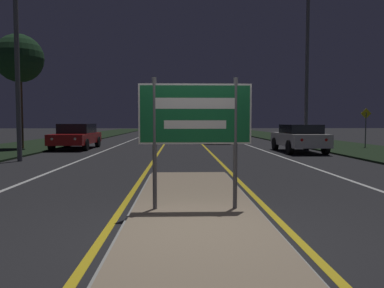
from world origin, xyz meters
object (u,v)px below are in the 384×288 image
object	(u,v)px
highway_sign	(195,119)
warning_sign	(366,124)
car_receding_1	(216,132)
car_approaching_0	(76,136)
car_receding_0	(299,137)
streetlight_right_near	(308,27)

from	to	relation	value
highway_sign	warning_sign	world-z (taller)	warning_sign
car_receding_1	car_approaching_0	xyz separation A→B (m)	(-8.44, -5.67, -0.04)
car_receding_1	warning_sign	distance (m)	9.99
car_receding_0	car_approaching_0	distance (m)	12.09
warning_sign	car_approaching_0	bearing A→B (deg)	178.38
highway_sign	car_receding_0	size ratio (longest dim) A/B	0.50
car_receding_0	streetlight_right_near	bearing A→B (deg)	59.25
car_approaching_0	streetlight_right_near	bearing A→B (deg)	-6.55
car_receding_0	car_approaching_0	world-z (taller)	car_approaching_0
car_receding_1	warning_sign	size ratio (longest dim) A/B	1.94
highway_sign	streetlight_right_near	xyz separation A→B (m)	(6.50, 13.65, 4.93)
streetlight_right_near	highway_sign	bearing A→B (deg)	-115.48
streetlight_right_near	car_receding_0	distance (m)	5.95
car_receding_0	car_receding_1	xyz separation A→B (m)	(-3.33, 8.42, 0.03)
streetlight_right_near	car_approaching_0	size ratio (longest dim) A/B	2.03
streetlight_right_near	car_approaching_0	xyz separation A→B (m)	(-12.55, 1.44, -5.76)
streetlight_right_near	car_receding_1	world-z (taller)	streetlight_right_near
car_receding_0	car_approaching_0	bearing A→B (deg)	166.85
car_receding_0	car_receding_1	size ratio (longest dim) A/B	1.01
car_receding_1	car_receding_0	bearing A→B (deg)	-68.40
car_approaching_0	car_receding_1	bearing A→B (deg)	33.90
streetlight_right_near	warning_sign	distance (m)	6.40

